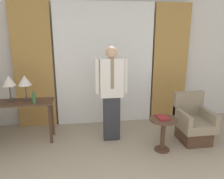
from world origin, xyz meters
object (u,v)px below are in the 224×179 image
Objects in this scene: desk at (19,109)px; table_lamp_left at (9,82)px; table_lamp_right at (25,81)px; side_table at (163,129)px; person at (112,91)px; book at (163,117)px; bottle_near_edge at (34,98)px; armchair at (193,124)px.

table_lamp_left is at bearing 147.09° from desk.
table_lamp_right is 2.58m from side_table.
desk is 1.72m from person.
person is (1.54, -0.26, -0.16)m from table_lamp_right.
book is (2.33, -0.77, -0.53)m from table_lamp_right.
book is at bearing -14.00° from bottle_near_edge.
desk is at bearing 164.48° from book.
table_lamp_right reaches higher than book.
desk is 0.51m from table_lamp_left.
side_table is 2.45× the size of book.
desk reaches higher than book.
armchair is at bearing -7.98° from desk.
book is at bearing -15.52° from desk.
armchair reaches higher than book.
table_lamp_right is 1.57m from person.
desk is at bearing -32.91° from table_lamp_left.
table_lamp_right reaches higher than side_table.
person is 1.12m from side_table.
side_table is 0.20m from book.
table_lamp_right is at bearing 170.06° from armchair.
side_table is at bearing -14.61° from bottle_near_edge.
armchair is at bearing -9.14° from table_lamp_left.
desk is 2.68× the size of table_lamp_left.
book is (0.79, -0.51, -0.36)m from person.
desk is at bearing 154.84° from bottle_near_edge.
table_lamp_right is at bearing 32.91° from desk.
bottle_near_edge is (0.45, -0.24, -0.25)m from table_lamp_left.
person reaches higher than desk.
table_lamp_left is 0.57m from bottle_near_edge.
armchair is at bearing -5.91° from bottle_near_edge.
desk reaches higher than side_table.
person is 3.02× the size of side_table.
bottle_near_edge is at bearing 179.00° from person.
desk is at bearing -147.09° from table_lamp_right.
side_table is at bearing -16.04° from desk.
armchair reaches higher than desk.
bottle_near_edge is 0.41× the size of side_table.
bottle_near_edge is at bearing -25.16° from desk.
table_lamp_right is 0.39m from bottle_near_edge.
desk is at bearing 163.96° from side_table.
bottle_near_edge is at bearing 165.39° from side_table.
armchair is (3.04, -0.53, -0.80)m from table_lamp_right.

